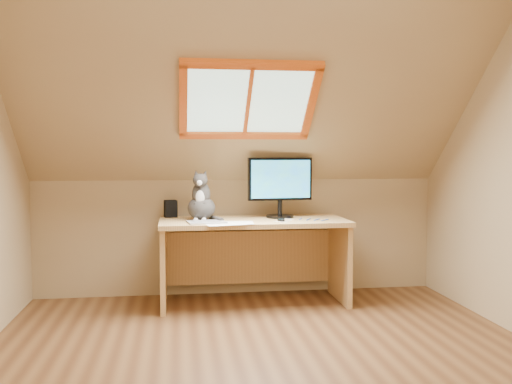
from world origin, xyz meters
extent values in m
plane|color=brown|center=(0.00, 0.00, 0.00)|extent=(3.50, 3.50, 0.00)
cube|color=tan|center=(0.00, -1.75, 1.20)|extent=(3.50, 0.02, 2.40)
cube|color=tan|center=(0.00, 1.75, 0.50)|extent=(3.50, 0.02, 1.00)
cube|color=tan|center=(0.00, 0.97, 1.70)|extent=(3.50, 1.56, 1.41)
cube|color=#B2E0CC|center=(0.00, 1.05, 1.63)|extent=(0.90, 0.53, 0.48)
cube|color=#EC5116|center=(0.00, 1.05, 1.63)|extent=(1.02, 0.64, 0.59)
cube|color=tan|center=(0.08, 1.38, 0.67)|extent=(1.52, 0.66, 0.04)
cube|color=tan|center=(-0.65, 1.38, 0.33)|extent=(0.04, 0.60, 0.66)
cube|color=tan|center=(0.81, 1.38, 0.33)|extent=(0.04, 0.60, 0.66)
cube|color=tan|center=(0.08, 1.68, 0.33)|extent=(1.42, 0.03, 0.46)
cylinder|color=black|center=(0.32, 1.47, 0.70)|extent=(0.23, 0.23, 0.02)
cylinder|color=black|center=(0.32, 1.47, 0.78)|extent=(0.04, 0.04, 0.13)
cube|color=black|center=(0.32, 1.47, 1.02)|extent=(0.55, 0.09, 0.36)
cube|color=blue|center=(0.32, 1.45, 1.02)|extent=(0.50, 0.06, 0.31)
ellipsoid|color=#393532|center=(-0.34, 1.40, 0.79)|extent=(0.26, 0.30, 0.19)
ellipsoid|color=#393532|center=(-0.34, 1.39, 0.90)|extent=(0.17, 0.17, 0.21)
ellipsoid|color=silver|center=(-0.35, 1.32, 0.88)|extent=(0.08, 0.05, 0.12)
ellipsoid|color=#393532|center=(-0.35, 1.34, 1.02)|extent=(0.13, 0.12, 0.11)
sphere|color=silver|center=(-0.36, 1.29, 1.00)|extent=(0.04, 0.04, 0.04)
cone|color=#393532|center=(-0.38, 1.37, 1.07)|extent=(0.06, 0.06, 0.07)
cone|color=#393532|center=(-0.31, 1.35, 1.07)|extent=(0.06, 0.06, 0.07)
cube|color=black|center=(-0.59, 1.63, 0.76)|extent=(0.12, 0.12, 0.14)
cube|color=#B2B2B7|center=(-0.31, 1.20, 0.70)|extent=(0.31, 0.24, 0.01)
ellipsoid|color=black|center=(0.28, 1.18, 0.71)|extent=(0.08, 0.10, 0.03)
cube|color=white|center=(-0.08, 1.12, 0.69)|extent=(0.33, 0.27, 0.00)
cube|color=white|center=(-0.08, 1.12, 0.70)|extent=(0.32, 0.24, 0.00)
camera|label=1|loc=(-0.53, -3.20, 1.24)|focal=40.00mm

